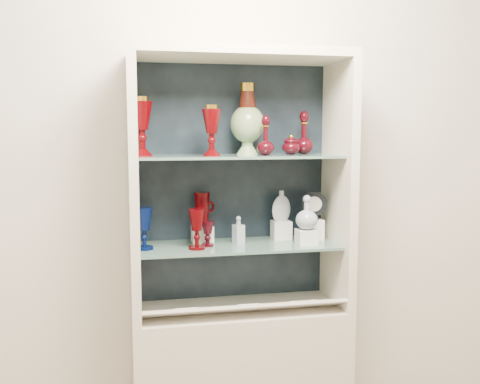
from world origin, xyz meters
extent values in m
cube|color=white|center=(0.00, 1.75, 1.40)|extent=(3.50, 0.02, 2.80)
cube|color=beige|center=(0.00, 1.53, 0.38)|extent=(1.00, 0.40, 0.75)
cube|color=black|center=(0.00, 1.72, 1.32)|extent=(0.98, 0.02, 1.15)
cube|color=beige|center=(-0.48, 1.53, 1.32)|extent=(0.04, 0.40, 1.15)
cube|color=beige|center=(0.48, 1.53, 1.32)|extent=(0.04, 0.40, 1.15)
cube|color=beige|center=(0.00, 1.53, 1.92)|extent=(1.00, 0.40, 0.04)
cube|color=slate|center=(0.00, 1.55, 1.04)|extent=(0.92, 0.34, 0.01)
cube|color=slate|center=(0.00, 1.55, 1.46)|extent=(0.92, 0.34, 0.01)
cube|color=beige|center=(0.00, 1.42, 0.78)|extent=(0.92, 0.17, 0.09)
cube|color=white|center=(-0.27, 1.42, 0.80)|extent=(0.10, 0.06, 0.03)
cube|color=white|center=(0.28, 1.42, 0.80)|extent=(0.10, 0.06, 0.03)
cube|color=white|center=(0.01, 1.42, 0.80)|extent=(0.10, 0.06, 0.03)
cube|color=white|center=(0.25, 1.42, 0.80)|extent=(0.10, 0.06, 0.03)
cube|color=silver|center=(-0.16, 1.63, 1.09)|extent=(0.10, 0.10, 0.08)
cube|color=silver|center=(0.23, 1.63, 1.09)|extent=(0.09, 0.09, 0.09)
cube|color=silver|center=(0.31, 1.49, 1.08)|extent=(0.09, 0.09, 0.07)
cube|color=silver|center=(0.38, 1.58, 1.10)|extent=(0.08, 0.08, 0.10)
camera|label=1|loc=(-0.48, -0.87, 1.59)|focal=40.00mm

